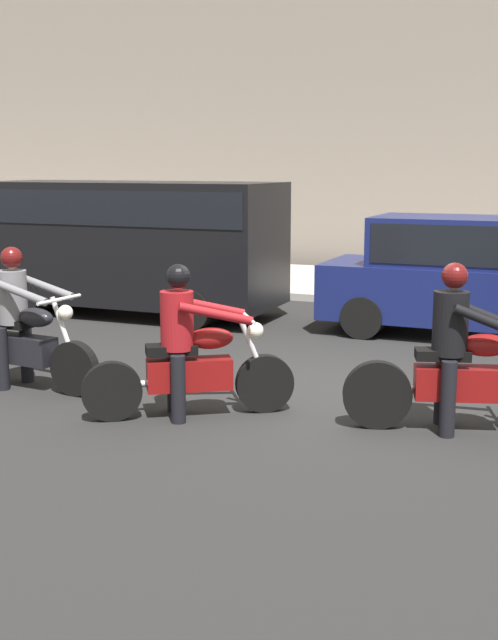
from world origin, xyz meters
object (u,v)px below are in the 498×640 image
object	(u,v)px
motorcycle_with_rider_black_leather	(460,364)
parked_hatchback_navy	(454,274)
motorcycle_with_rider_crimson	(188,355)
motorcycle_with_rider_gray	(21,331)
parked_van_black	(130,238)

from	to	relation	value
motorcycle_with_rider_black_leather	parked_hatchback_navy	distance (m)	4.72
motorcycle_with_rider_crimson	motorcycle_with_rider_gray	distance (m)	2.32
motorcycle_with_rider_black_leather	parked_van_black	world-z (taller)	parked_van_black
parked_hatchback_navy	parked_van_black	world-z (taller)	parked_van_black
parked_van_black	motorcycle_with_rider_gray	bearing A→B (deg)	-74.48
motorcycle_with_rider_gray	parked_van_black	size ratio (longest dim) A/B	0.41
motorcycle_with_rider_black_leather	parked_hatchback_navy	world-z (taller)	parked_hatchback_navy
motorcycle_with_rider_black_leather	motorcycle_with_rider_gray	xyz separation A→B (m)	(-4.94, -0.32, 0.00)
parked_hatchback_navy	parked_van_black	bearing A→B (deg)	-177.07
motorcycle_with_rider_crimson	motorcycle_with_rider_black_leather	xyz separation A→B (m)	(2.64, 0.59, 0.02)
motorcycle_with_rider_crimson	parked_van_black	distance (m)	6.17
parked_van_black	motorcycle_with_rider_black_leather	bearing A→B (deg)	-34.97
motorcycle_with_rider_gray	parked_van_black	distance (m)	4.91
motorcycle_with_rider_crimson	parked_hatchback_navy	size ratio (longest dim) A/B	0.49
motorcycle_with_rider_crimson	parked_van_black	size ratio (longest dim) A/B	0.37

